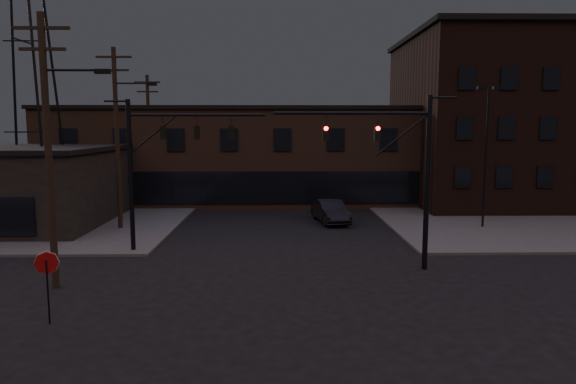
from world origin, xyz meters
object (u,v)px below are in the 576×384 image
object	(u,v)px
stop_sign	(47,271)
traffic_signal_near	(403,164)
traffic_signal_far	(155,158)
car_crossing	(330,211)
parked_car_lot_a	(464,198)
parked_car_lot_b	(454,201)

from	to	relation	value
stop_sign	traffic_signal_near	bearing A→B (deg)	25.90
traffic_signal_near	traffic_signal_far	xyz separation A→B (m)	(-12.07, 3.50, 0.08)
traffic_signal_far	car_crossing	xyz separation A→B (m)	(10.00, 8.41, -4.22)
stop_sign	parked_car_lot_a	size ratio (longest dim) A/B	0.54
parked_car_lot_b	car_crossing	xyz separation A→B (m)	(-10.50, -5.35, 0.04)
stop_sign	car_crossing	size ratio (longest dim) A/B	0.52
traffic_signal_near	traffic_signal_far	size ratio (longest dim) A/B	1.00
traffic_signal_near	traffic_signal_far	distance (m)	12.57
parked_car_lot_a	traffic_signal_near	bearing A→B (deg)	131.26
traffic_signal_near	stop_sign	world-z (taller)	traffic_signal_near
traffic_signal_far	parked_car_lot_b	world-z (taller)	traffic_signal_far
stop_sign	car_crossing	distance (m)	21.61
stop_sign	parked_car_lot_a	bearing A→B (deg)	46.61
traffic_signal_near	parked_car_lot_b	world-z (taller)	traffic_signal_near
stop_sign	parked_car_lot_b	distance (m)	32.24
parked_car_lot_b	car_crossing	bearing A→B (deg)	117.01
traffic_signal_far	stop_sign	distance (m)	10.55
car_crossing	parked_car_lot_b	bearing A→B (deg)	16.61
traffic_signal_near	car_crossing	world-z (taller)	traffic_signal_near
stop_sign	parked_car_lot_b	world-z (taller)	stop_sign
parked_car_lot_b	car_crossing	world-z (taller)	car_crossing
traffic_signal_near	stop_sign	distance (m)	15.17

